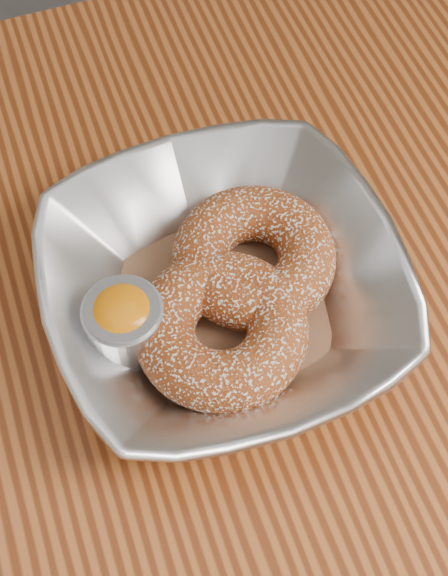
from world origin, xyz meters
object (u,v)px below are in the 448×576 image
object	(u,v)px
donut_back	(254,257)
ramekin	(125,323)
serving_bowl	(224,290)
donut_front	(221,329)
table	(233,472)

from	to	relation	value
donut_back	ramekin	world-z (taller)	ramekin
serving_bowl	donut_front	distance (m)	0.03
ramekin	table	bearing A→B (deg)	-57.22
donut_front	ramekin	distance (m)	0.06
table	serving_bowl	xyz separation A→B (m)	(0.02, 0.08, 0.13)
table	serving_bowl	distance (m)	0.15
serving_bowl	ramekin	xyz separation A→B (m)	(-0.07, -0.00, 0.01)
table	ramekin	xyz separation A→B (m)	(-0.05, 0.07, 0.13)
serving_bowl	table	bearing A→B (deg)	-104.98
table	donut_front	xyz separation A→B (m)	(0.01, 0.05, 0.13)
donut_back	serving_bowl	bearing A→B (deg)	-148.32
serving_bowl	donut_front	world-z (taller)	serving_bowl
donut_back	donut_front	size ratio (longest dim) A/B	0.98
serving_bowl	donut_back	size ratio (longest dim) A/B	2.12
table	donut_front	distance (m)	0.14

